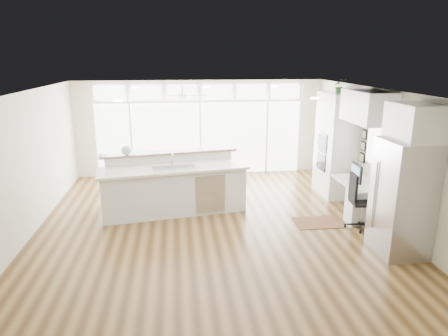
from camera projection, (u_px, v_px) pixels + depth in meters
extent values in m
cube|color=#472F16|center=(213.00, 229.00, 7.99)|extent=(7.00, 8.00, 0.02)
cube|color=white|center=(212.00, 92.00, 7.27)|extent=(7.00, 8.00, 0.02)
cube|color=beige|center=(200.00, 128.00, 11.45)|extent=(7.00, 0.04, 2.70)
cube|color=beige|center=(252.00, 270.00, 3.80)|extent=(7.00, 0.04, 2.70)
cube|color=beige|center=(21.00, 169.00, 7.22)|extent=(0.04, 8.00, 2.70)
cube|color=beige|center=(386.00, 158.00, 8.03)|extent=(0.04, 8.00, 2.70)
cube|color=silver|center=(200.00, 139.00, 11.48)|extent=(5.80, 0.06, 2.08)
cube|color=silver|center=(200.00, 92.00, 11.12)|extent=(5.90, 0.06, 0.40)
cube|color=white|center=(378.00, 145.00, 8.26)|extent=(0.04, 0.85, 0.85)
cube|color=white|center=(182.00, 92.00, 9.95)|extent=(1.16, 1.16, 0.32)
cube|color=silver|center=(211.00, 92.00, 7.46)|extent=(3.40, 3.00, 0.02)
cube|color=white|center=(335.00, 145.00, 9.74)|extent=(0.64, 1.20, 2.50)
cube|color=white|center=(357.00, 199.00, 8.54)|extent=(0.72, 1.30, 0.76)
cube|color=white|center=(368.00, 107.00, 8.01)|extent=(0.64, 1.30, 0.64)
cube|color=#B1B1B5|center=(402.00, 198.00, 6.79)|extent=(0.76, 0.90, 2.00)
cube|color=white|center=(415.00, 122.00, 6.45)|extent=(0.64, 0.90, 0.60)
cube|color=black|center=(363.00, 146.00, 8.89)|extent=(0.06, 0.22, 0.80)
cube|color=white|center=(174.00, 185.00, 8.68)|extent=(3.34, 1.68, 1.27)
cube|color=#381E11|center=(317.00, 222.00, 8.27)|extent=(0.92, 0.66, 0.01)
cube|color=black|center=(363.00, 202.00, 7.89)|extent=(0.64, 0.60, 1.11)
sphere|color=silver|center=(126.00, 150.00, 8.61)|extent=(0.25, 0.25, 0.21)
cube|color=black|center=(356.00, 173.00, 8.37)|extent=(0.11, 0.51, 0.42)
cube|color=silver|center=(348.00, 182.00, 8.40)|extent=(0.15, 0.30, 0.01)
imported|color=#2C5F28|center=(340.00, 87.00, 9.37)|extent=(0.33, 0.36, 0.25)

